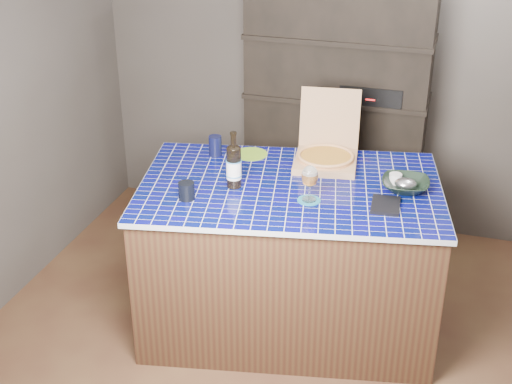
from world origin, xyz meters
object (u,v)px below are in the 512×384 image
(pizza_box, at_px, (326,155))
(wine_glass, at_px, (310,177))
(kitchen_island, at_px, (289,255))
(dvd_case, at_px, (386,205))
(mead_bottle, at_px, (234,165))
(bowl, at_px, (405,185))

(pizza_box, relative_size, wine_glass, 2.41)
(pizza_box, distance_m, wine_glass, 0.50)
(kitchen_island, height_order, dvd_case, dvd_case)
(pizza_box, relative_size, dvd_case, 2.32)
(kitchen_island, height_order, mead_bottle, mead_bottle)
(pizza_box, relative_size, bowl, 1.85)
(mead_bottle, height_order, dvd_case, mead_bottle)
(mead_bottle, bearing_deg, bowl, 14.07)
(dvd_case, bearing_deg, bowl, 67.10)
(kitchen_island, xyz_separation_m, pizza_box, (0.13, 0.34, 0.51))
(bowl, bearing_deg, mead_bottle, -165.93)
(pizza_box, xyz_separation_m, dvd_case, (0.41, -0.44, -0.05))
(pizza_box, height_order, mead_bottle, pizza_box)
(wine_glass, bearing_deg, dvd_case, 7.57)
(wine_glass, relative_size, bowl, 0.77)
(kitchen_island, bearing_deg, mead_bottle, -170.56)
(bowl, bearing_deg, kitchen_island, -169.03)
(mead_bottle, bearing_deg, dvd_case, 0.28)
(dvd_case, bearing_deg, pizza_box, 128.59)
(pizza_box, distance_m, mead_bottle, 0.61)
(bowl, bearing_deg, pizza_box, 155.45)
(kitchen_island, distance_m, pizza_box, 0.62)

